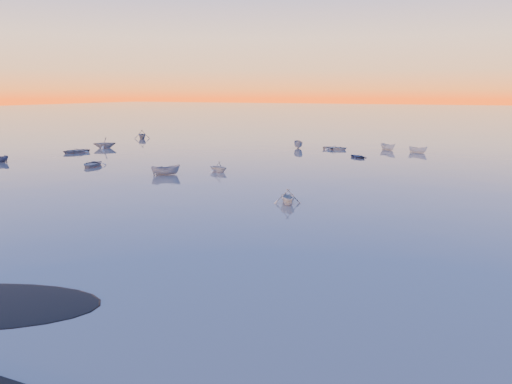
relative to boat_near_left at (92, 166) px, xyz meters
The scene contains 5 objects.
ground 68.33m from the boat_near_left, 61.49° to the left, with size 600.00×600.00×0.00m, color #6C615A.
mud_lobes 52.36m from the boat_near_left, 51.47° to the right, with size 140.00×6.00×0.07m, color black, non-canonical shape.
moored_fleet 35.13m from the boat_near_left, 21.80° to the left, with size 124.00×58.00×1.20m, color silver, non-canonical shape.
boat_near_left is the anchor object (origin of this frame).
boat_near_center 13.85m from the boat_near_left, ahead, with size 3.67×1.55×1.27m, color gray.
Camera 1 is at (17.10, -14.58, 10.53)m, focal length 35.00 mm.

